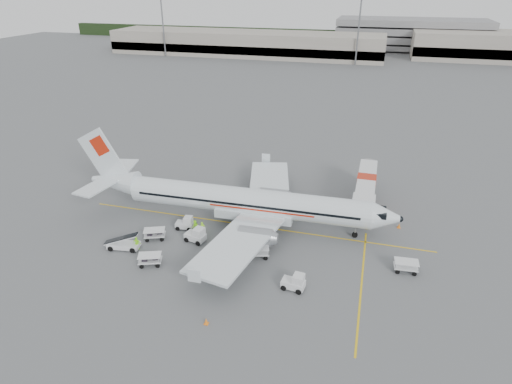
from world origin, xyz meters
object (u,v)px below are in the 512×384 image
at_px(belt_loader, 123,239).
at_px(jet_bridge, 365,191).
at_px(tug_mid, 195,234).
at_px(aircraft, 247,185).
at_px(tug_fore, 293,281).
at_px(tug_aft, 185,223).

bearing_deg(belt_loader, jet_bridge, 26.35).
bearing_deg(belt_loader, tug_mid, 17.82).
height_order(aircraft, tug_fore, aircraft).
height_order(jet_bridge, belt_loader, jet_bridge).
xyz_separation_m(jet_bridge, tug_aft, (-21.18, -12.34, -1.34)).
bearing_deg(jet_bridge, aircraft, -146.48).
bearing_deg(jet_bridge, belt_loader, -144.41).
distance_m(belt_loader, tug_fore, 20.27).
height_order(aircraft, tug_aft, aircraft).
xyz_separation_m(tug_fore, tug_mid, (-12.84, 5.47, 0.04)).
bearing_deg(tug_mid, tug_fore, -11.28).
height_order(tug_mid, tug_aft, tug_mid).
relative_size(jet_bridge, belt_loader, 3.42).
relative_size(jet_bridge, tug_aft, 7.67).
relative_size(belt_loader, tug_mid, 2.01).
relative_size(tug_fore, tug_mid, 0.96).
distance_m(belt_loader, tug_mid, 8.22).
bearing_deg(jet_bridge, tug_fore, -105.89).
bearing_deg(tug_fore, jet_bridge, 80.27).
distance_m(tug_fore, tug_mid, 13.95).
relative_size(tug_fore, tug_aft, 1.07).
bearing_deg(tug_aft, belt_loader, -136.21).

